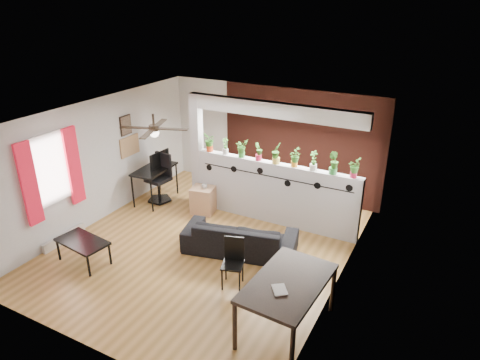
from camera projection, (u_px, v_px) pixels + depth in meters
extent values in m
cube|color=olive|center=(206.00, 247.00, 8.40)|extent=(6.30, 7.10, 0.10)
cube|color=#B7B7BA|center=(270.00, 139.00, 10.31)|extent=(6.30, 0.04, 2.90)
cube|color=#B7B7BA|center=(76.00, 271.00, 5.41)|extent=(6.30, 0.04, 2.90)
cube|color=#B7B7BA|center=(98.00, 161.00, 8.98)|extent=(0.04, 7.10, 2.90)
cube|color=#B7B7BA|center=(344.00, 216.00, 6.74)|extent=(0.04, 7.10, 2.90)
cube|color=white|center=(201.00, 113.00, 7.32)|extent=(6.30, 7.10, 0.10)
cube|color=#BCBCC1|center=(275.00, 193.00, 8.98)|extent=(3.60, 0.18, 1.35)
cube|color=silver|center=(278.00, 110.00, 8.28)|extent=(3.60, 0.18, 0.30)
cube|color=#BCBCC1|center=(197.00, 151.00, 9.55)|extent=(0.22, 0.20, 2.60)
cube|color=#9C3C2D|center=(301.00, 145.00, 9.93)|extent=(3.90, 0.05, 2.60)
cube|color=black|center=(274.00, 177.00, 8.74)|extent=(3.31, 0.01, 0.02)
cylinder|color=black|center=(209.00, 168.00, 9.44)|extent=(0.14, 0.01, 0.14)
cylinder|color=black|center=(234.00, 169.00, 9.14)|extent=(0.14, 0.01, 0.14)
cylinder|color=black|center=(260.00, 171.00, 8.84)|extent=(0.14, 0.01, 0.14)
cylinder|color=black|center=(288.00, 183.00, 8.64)|extent=(0.14, 0.01, 0.14)
cylinder|color=black|center=(317.00, 186.00, 8.35)|extent=(0.14, 0.01, 0.14)
cylinder|color=black|center=(349.00, 188.00, 8.05)|extent=(0.14, 0.01, 0.14)
cube|color=white|center=(50.00, 169.00, 7.89)|extent=(0.02, 0.95, 1.25)
cube|color=silver|center=(50.00, 169.00, 7.88)|extent=(0.04, 1.05, 1.35)
cube|color=red|center=(29.00, 184.00, 7.50)|extent=(0.06, 0.30, 1.55)
cube|color=red|center=(74.00, 166.00, 8.31)|extent=(0.06, 0.30, 1.55)
cube|color=beige|center=(64.00, 238.00, 8.45)|extent=(0.08, 1.00, 0.18)
cube|color=#A57A4F|center=(130.00, 146.00, 9.71)|extent=(0.03, 0.60, 0.45)
cube|color=#8C7259|center=(126.00, 125.00, 9.47)|extent=(0.03, 0.30, 0.40)
cube|color=black|center=(126.00, 125.00, 9.47)|extent=(0.02, 0.34, 0.44)
cylinder|color=black|center=(153.00, 120.00, 7.48)|extent=(0.04, 0.04, 0.20)
cylinder|color=black|center=(154.00, 128.00, 7.54)|extent=(0.18, 0.18, 0.10)
sphere|color=white|center=(154.00, 133.00, 7.57)|extent=(0.17, 0.17, 0.17)
cube|color=black|center=(173.00, 129.00, 7.50)|extent=(0.55, 0.29, 0.01)
cube|color=black|center=(160.00, 123.00, 7.85)|extent=(0.29, 0.55, 0.01)
cube|color=black|center=(135.00, 128.00, 7.58)|extent=(0.55, 0.29, 0.01)
cube|color=black|center=(148.00, 134.00, 7.23)|extent=(0.29, 0.55, 0.01)
cylinder|color=red|center=(210.00, 149.00, 9.37)|extent=(0.14, 0.14, 0.12)
imported|color=#1F5117|center=(209.00, 140.00, 9.29)|extent=(0.26, 0.26, 0.31)
cylinder|color=silver|center=(225.00, 151.00, 9.20)|extent=(0.12, 0.12, 0.12)
imported|color=#1F5117|center=(225.00, 144.00, 9.13)|extent=(0.19, 0.16, 0.26)
cylinder|color=green|center=(242.00, 154.00, 9.03)|extent=(0.14, 0.14, 0.12)
imported|color=#1F5117|center=(242.00, 146.00, 8.95)|extent=(0.21, 0.24, 0.29)
cylinder|color=#B61D3C|center=(258.00, 157.00, 8.86)|extent=(0.13, 0.13, 0.12)
imported|color=#1F5117|center=(259.00, 149.00, 8.79)|extent=(0.23, 0.24, 0.28)
cylinder|color=#DFBF4E|center=(276.00, 160.00, 8.69)|extent=(0.16, 0.16, 0.12)
imported|color=#1F5117|center=(276.00, 151.00, 8.61)|extent=(0.26, 0.28, 0.34)
cylinder|color=orange|center=(294.00, 164.00, 8.52)|extent=(0.13, 0.13, 0.12)
imported|color=#1F5117|center=(295.00, 155.00, 8.45)|extent=(0.23, 0.24, 0.28)
cylinder|color=white|center=(313.00, 167.00, 8.35)|extent=(0.14, 0.14, 0.12)
imported|color=#1F5117|center=(314.00, 158.00, 8.28)|extent=(0.24, 0.22, 0.30)
cylinder|color=green|center=(333.00, 171.00, 8.18)|extent=(0.16, 0.16, 0.12)
imported|color=#1F5117|center=(334.00, 161.00, 8.10)|extent=(0.26, 0.23, 0.33)
cylinder|color=#C31F46|center=(353.00, 174.00, 8.02)|extent=(0.13, 0.13, 0.12)
imported|color=#1F5117|center=(354.00, 166.00, 7.95)|extent=(0.17, 0.20, 0.28)
imported|color=black|center=(240.00, 237.00, 8.08)|extent=(2.15, 1.24, 0.59)
cube|color=tan|center=(203.00, 200.00, 9.53)|extent=(0.57, 0.53, 0.60)
imported|color=gray|center=(205.00, 186.00, 9.37)|extent=(0.15, 0.15, 0.09)
cube|color=black|center=(154.00, 169.00, 9.89)|extent=(0.67, 1.17, 0.04)
cylinder|color=black|center=(133.00, 192.00, 9.71)|extent=(0.04, 0.04, 0.78)
cylinder|color=black|center=(152.00, 196.00, 9.52)|extent=(0.04, 0.04, 0.78)
cylinder|color=black|center=(159.00, 175.00, 10.60)|extent=(0.04, 0.04, 0.78)
cylinder|color=black|center=(177.00, 179.00, 10.40)|extent=(0.04, 0.04, 0.78)
imported|color=black|center=(158.00, 162.00, 9.97)|extent=(0.36, 0.08, 0.20)
cylinder|color=black|center=(160.00, 199.00, 10.14)|extent=(0.59, 0.59, 0.05)
cylinder|color=black|center=(159.00, 190.00, 10.04)|extent=(0.07, 0.07, 0.50)
cube|color=black|center=(158.00, 179.00, 9.93)|extent=(0.53, 0.53, 0.08)
cube|color=black|center=(164.00, 164.00, 9.97)|extent=(0.46, 0.12, 0.54)
cube|color=black|center=(288.00, 283.00, 5.97)|extent=(1.03, 1.59, 0.05)
cylinder|color=black|center=(235.00, 326.00, 5.77)|extent=(0.07, 0.07, 0.78)
cylinder|color=black|center=(292.00, 352.00, 5.36)|extent=(0.07, 0.07, 0.78)
cylinder|color=black|center=(283.00, 272.00, 6.91)|extent=(0.07, 0.07, 0.78)
cylinder|color=black|center=(333.00, 289.00, 6.50)|extent=(0.07, 0.07, 0.78)
imported|color=gray|center=(273.00, 290.00, 5.75)|extent=(0.29, 0.31, 0.02)
cube|color=black|center=(233.00, 265.00, 7.05)|extent=(0.43, 0.43, 0.03)
cube|color=black|center=(234.00, 248.00, 7.10)|extent=(0.32, 0.12, 0.44)
cube|color=black|center=(222.00, 280.00, 7.02)|extent=(0.03, 0.03, 0.41)
cube|color=black|center=(240.00, 282.00, 6.97)|extent=(0.03, 0.03, 0.41)
cube|color=black|center=(226.00, 259.00, 7.20)|extent=(0.03, 0.03, 0.84)
cube|color=black|center=(243.00, 261.00, 7.15)|extent=(0.03, 0.03, 0.84)
cube|color=black|center=(82.00, 242.00, 7.68)|extent=(1.03, 0.66, 0.04)
cylinder|color=black|center=(59.00, 250.00, 7.84)|extent=(0.04, 0.04, 0.41)
cylinder|color=black|center=(89.00, 266.00, 7.37)|extent=(0.04, 0.04, 0.41)
cylinder|color=black|center=(80.00, 239.00, 8.18)|extent=(0.04, 0.04, 0.41)
cylinder|color=black|center=(110.00, 254.00, 7.71)|extent=(0.04, 0.04, 0.41)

